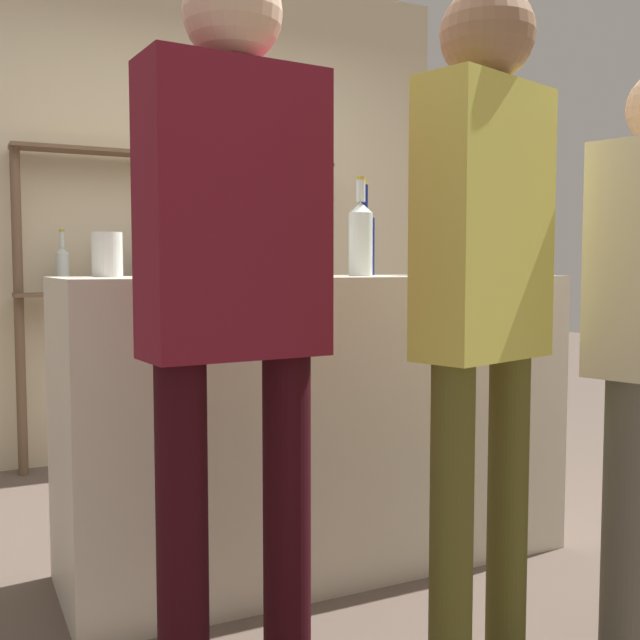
{
  "coord_description": "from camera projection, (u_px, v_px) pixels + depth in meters",
  "views": [
    {
      "loc": [
        -1.19,
        -2.4,
        1.08
      ],
      "look_at": [
        0.0,
        0.0,
        0.89
      ],
      "focal_mm": 42.0,
      "sensor_mm": 36.0,
      "label": 1
    }
  ],
  "objects": [
    {
      "name": "ground_plane",
      "position": [
        320.0,
        561.0,
        2.75
      ],
      "size": [
        16.0,
        16.0,
        0.0
      ],
      "primitive_type": "plane",
      "color": "brown"
    },
    {
      "name": "bar_counter",
      "position": [
        320.0,
        421.0,
        2.71
      ],
      "size": [
        1.81,
        0.59,
        1.05
      ],
      "primitive_type": "cube",
      "color": "beige",
      "rests_on": "ground_plane"
    },
    {
      "name": "back_wall",
      "position": [
        176.0,
        212.0,
        4.35
      ],
      "size": [
        3.41,
        0.12,
        2.8
      ],
      "primitive_type": "cube",
      "color": "beige",
      "rests_on": "ground_plane"
    },
    {
      "name": "back_shelf",
      "position": [
        187.0,
        261.0,
        4.21
      ],
      "size": [
        1.8,
        0.18,
        1.7
      ],
      "color": "brown",
      "rests_on": "ground_plane"
    },
    {
      "name": "counter_bottle_0",
      "position": [
        423.0,
        245.0,
        3.08
      ],
      "size": [
        0.07,
        0.07,
        0.33
      ],
      "color": "black",
      "rests_on": "bar_counter"
    },
    {
      "name": "counter_bottle_1",
      "position": [
        431.0,
        236.0,
        2.7
      ],
      "size": [
        0.08,
        0.08,
        0.37
      ],
      "color": "silver",
      "rests_on": "bar_counter"
    },
    {
      "name": "counter_bottle_2",
      "position": [
        157.0,
        236.0,
        2.34
      ],
      "size": [
        0.07,
        0.07,
        0.33
      ],
      "color": "black",
      "rests_on": "bar_counter"
    },
    {
      "name": "counter_bottle_3",
      "position": [
        364.0,
        239.0,
        2.95
      ],
      "size": [
        0.09,
        0.09,
        0.37
      ],
      "color": "#0F1956",
      "rests_on": "bar_counter"
    },
    {
      "name": "counter_bottle_4",
      "position": [
        361.0,
        237.0,
        2.68
      ],
      "size": [
        0.09,
        0.09,
        0.35
      ],
      "color": "silver",
      "rests_on": "bar_counter"
    },
    {
      "name": "wine_glass",
      "position": [
        482.0,
        248.0,
        3.09
      ],
      "size": [
        0.08,
        0.08,
        0.15
      ],
      "color": "silver",
      "rests_on": "bar_counter"
    },
    {
      "name": "ice_bucket",
      "position": [
        442.0,
        251.0,
        2.92
      ],
      "size": [
        0.22,
        0.22,
        0.19
      ],
      "color": "#846647",
      "rests_on": "bar_counter"
    },
    {
      "name": "cork_jar",
      "position": [
        107.0,
        255.0,
        2.46
      ],
      "size": [
        0.1,
        0.1,
        0.15
      ],
      "color": "silver",
      "rests_on": "bar_counter"
    },
    {
      "name": "customer_center",
      "position": [
        485.0,
        272.0,
        1.86
      ],
      "size": [
        0.41,
        0.27,
        1.76
      ],
      "rotation": [
        0.0,
        0.0,
        1.86
      ],
      "color": "brown",
      "rests_on": "ground_plane"
    },
    {
      "name": "customer_left",
      "position": [
        235.0,
        275.0,
        1.78
      ],
      "size": [
        0.45,
        0.23,
        1.79
      ],
      "rotation": [
        0.0,
        0.0,
        1.66
      ],
      "color": "black",
      "rests_on": "ground_plane"
    }
  ]
}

